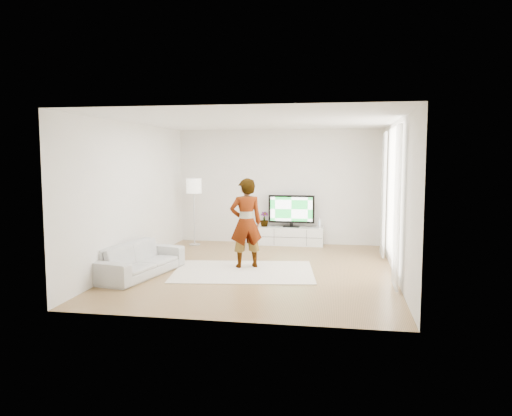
% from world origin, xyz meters
% --- Properties ---
extents(floor, '(6.00, 6.00, 0.00)m').
position_xyz_m(floor, '(0.00, 0.00, 0.00)').
color(floor, '#9E7747').
rests_on(floor, ground).
extents(ceiling, '(6.00, 6.00, 0.00)m').
position_xyz_m(ceiling, '(0.00, 0.00, 2.80)').
color(ceiling, white).
rests_on(ceiling, wall_back).
extents(wall_left, '(0.02, 6.00, 2.80)m').
position_xyz_m(wall_left, '(-2.50, 0.00, 1.40)').
color(wall_left, silver).
rests_on(wall_left, floor).
extents(wall_right, '(0.02, 6.00, 2.80)m').
position_xyz_m(wall_right, '(2.50, 0.00, 1.40)').
color(wall_right, silver).
rests_on(wall_right, floor).
extents(wall_back, '(5.00, 0.02, 2.80)m').
position_xyz_m(wall_back, '(0.00, 3.00, 1.40)').
color(wall_back, silver).
rests_on(wall_back, floor).
extents(wall_front, '(5.00, 0.02, 2.80)m').
position_xyz_m(wall_front, '(0.00, -3.00, 1.40)').
color(wall_front, silver).
rests_on(wall_front, floor).
extents(window, '(0.01, 2.60, 2.50)m').
position_xyz_m(window, '(2.48, 0.30, 1.45)').
color(window, white).
rests_on(window, wall_right).
extents(curtain_near, '(0.04, 0.70, 2.60)m').
position_xyz_m(curtain_near, '(2.40, -1.00, 1.35)').
color(curtain_near, white).
rests_on(curtain_near, floor).
extents(curtain_far, '(0.04, 0.70, 2.60)m').
position_xyz_m(curtain_far, '(2.40, 1.60, 1.35)').
color(curtain_far, white).
rests_on(curtain_far, floor).
extents(media_console, '(1.56, 0.44, 0.44)m').
position_xyz_m(media_console, '(0.34, 2.76, 0.22)').
color(media_console, white).
rests_on(media_console, floor).
extents(television, '(1.11, 0.22, 0.78)m').
position_xyz_m(television, '(0.34, 2.79, 0.86)').
color(television, black).
rests_on(television, media_console).
extents(game_console, '(0.07, 0.17, 0.23)m').
position_xyz_m(game_console, '(1.02, 2.76, 0.55)').
color(game_console, white).
rests_on(game_console, media_console).
extents(potted_plant, '(0.23, 0.23, 0.36)m').
position_xyz_m(potted_plant, '(-0.33, 2.77, 0.62)').
color(potted_plant, '#3F7238').
rests_on(potted_plant, media_console).
extents(rug, '(2.80, 2.18, 0.01)m').
position_xyz_m(rug, '(-0.26, -0.21, 0.01)').
color(rug, beige).
rests_on(rug, floor).
extents(player, '(0.74, 0.63, 1.73)m').
position_xyz_m(player, '(-0.28, 0.16, 0.88)').
color(player, '#334772').
rests_on(player, rug).
extents(sofa, '(1.15, 2.09, 0.58)m').
position_xyz_m(sofa, '(-2.07, -0.78, 0.29)').
color(sofa, silver).
rests_on(sofa, floor).
extents(floor_lamp, '(0.36, 0.36, 1.62)m').
position_xyz_m(floor_lamp, '(-1.98, 2.37, 1.37)').
color(floor_lamp, silver).
rests_on(floor_lamp, floor).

